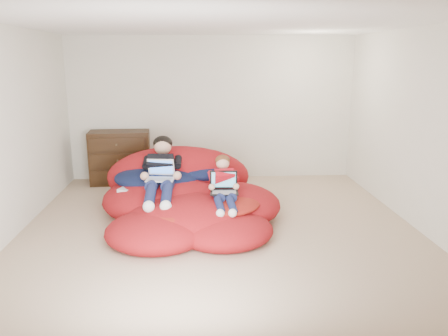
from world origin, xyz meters
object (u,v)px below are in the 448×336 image
older_boy (161,169)px  laptop_black (224,187)px  beanbag_pile (186,199)px  laptop_white (161,174)px  dresser (120,157)px  younger_boy (224,183)px

older_boy → laptop_black: older_boy is taller
beanbag_pile → laptop_white: (-0.32, -0.08, 0.38)m
dresser → beanbag_pile: (1.17, -1.82, -0.19)m
beanbag_pile → younger_boy: younger_boy is taller
beanbag_pile → laptop_black: beanbag_pile is taller
older_boy → younger_boy: bearing=-27.2°
older_boy → dresser: bearing=115.7°
beanbag_pile → older_boy: 0.52m
dresser → older_boy: 1.97m
younger_boy → laptop_white: size_ratio=2.34×
dresser → beanbag_pile: size_ratio=0.42×
beanbag_pile → laptop_black: bearing=-40.5°
older_boy → younger_boy: 0.91m
younger_boy → laptop_black: (0.00, -0.05, -0.03)m
laptop_black → older_boy: bearing=149.9°
beanbag_pile → laptop_black: size_ratio=6.92×
laptop_black → laptop_white: bearing=157.4°
dresser → older_boy: older_boy is taller
beanbag_pile → younger_boy: 0.69m
dresser → younger_boy: (1.66, -2.18, 0.13)m
older_boy → laptop_white: older_boy is taller
dresser → beanbag_pile: dresser is taller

